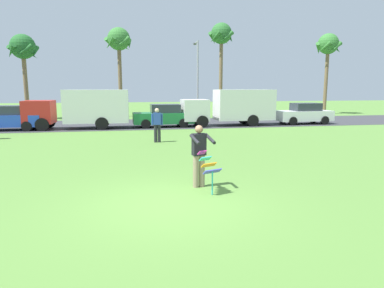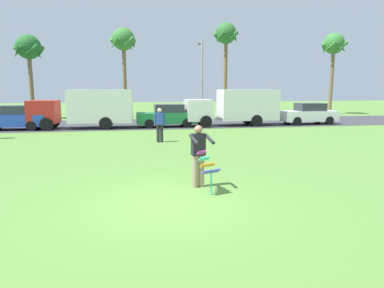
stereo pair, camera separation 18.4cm
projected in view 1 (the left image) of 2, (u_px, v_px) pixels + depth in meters
ground_plane at (169, 204)px, 8.12m from camera, size 120.00×120.00×0.00m
road_strip at (139, 124)px, 26.15m from camera, size 120.00×8.00×0.01m
person_kite_flyer at (199, 153)px, 9.34m from camera, size 0.63×0.72×1.73m
kite_held at (209, 166)px, 8.81m from camera, size 0.56×0.72×1.09m
parked_car_blue at (9, 118)px, 22.11m from camera, size 4.26×1.95×1.60m
parked_truck_red_cab at (84, 108)px, 22.90m from camera, size 6.73×2.19×2.62m
parked_car_green at (164, 116)px, 24.01m from camera, size 4.24×1.91×1.60m
parked_truck_white_box at (233, 106)px, 24.87m from camera, size 6.72×2.17×2.62m
parked_car_white at (304, 114)px, 26.05m from camera, size 4.22×1.87×1.60m
palm_tree_left_near at (23, 50)px, 29.21m from camera, size 2.58×2.71×7.29m
palm_tree_right_near at (119, 43)px, 31.83m from camera, size 2.58×2.71×8.31m
palm_tree_centre_far at (221, 38)px, 34.47m from camera, size 2.58×2.71×9.24m
palm_tree_far_left at (328, 47)px, 35.19m from camera, size 2.58×2.71×8.29m
streetlight_pole at (197, 74)px, 31.53m from camera, size 0.24×1.65×7.00m
person_walker_near at (157, 124)px, 17.18m from camera, size 0.57×0.24×1.73m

